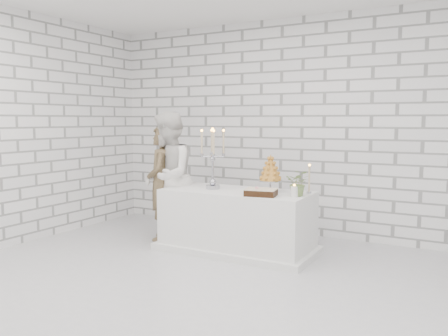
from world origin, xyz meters
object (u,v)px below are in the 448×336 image
(cake_table, at_px, (237,221))
(bride, at_px, (168,177))
(candelabra, at_px, (213,159))
(croquembouche, at_px, (270,173))
(groom, at_px, (161,183))

(cake_table, distance_m, bride, 1.12)
(cake_table, distance_m, candelabra, 0.82)
(cake_table, height_order, bride, bride)
(cake_table, xyz_separation_m, croquembouche, (0.40, 0.10, 0.60))
(bride, bearing_deg, candelabra, 61.72)
(groom, distance_m, croquembouche, 1.57)
(cake_table, height_order, croquembouche, croquembouche)
(cake_table, distance_m, croquembouche, 0.73)
(cake_table, height_order, groom, groom)
(bride, bearing_deg, croquembouche, 68.00)
(groom, bearing_deg, cake_table, 58.64)
(groom, xyz_separation_m, bride, (0.14, -0.04, 0.10))
(bride, relative_size, candelabra, 2.27)
(bride, xyz_separation_m, croquembouche, (1.41, 0.11, 0.12))
(candelabra, bearing_deg, cake_table, 5.89)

